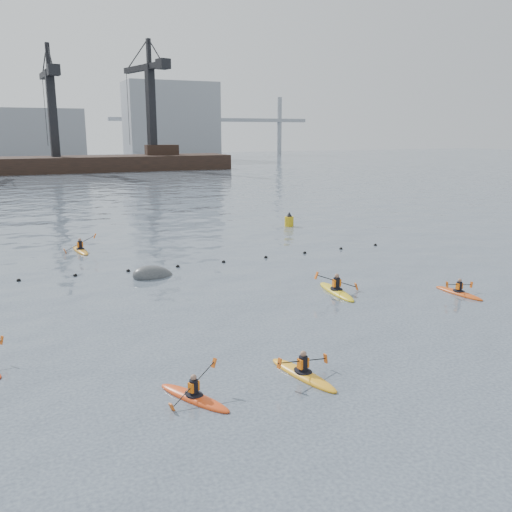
# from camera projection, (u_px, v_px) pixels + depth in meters

# --- Properties ---
(ground) EXTENTS (400.00, 400.00, 0.00)m
(ground) POSITION_uv_depth(u_px,v_px,m) (388.00, 479.00, 13.01)
(ground) COLOR #343D4C
(ground) RESTS_ON ground
(float_line) EXTENTS (33.24, 0.73, 0.24)m
(float_line) POSITION_uv_depth(u_px,v_px,m) (153.00, 268.00, 32.92)
(float_line) COLOR black
(float_line) RESTS_ON ground
(barge_pier) EXTENTS (72.00, 19.30, 29.50)m
(barge_pier) POSITION_uv_depth(u_px,v_px,m) (55.00, 163.00, 110.70)
(barge_pier) COLOR black
(barge_pier) RESTS_ON ground
(skyline) EXTENTS (141.00, 28.00, 22.00)m
(skyline) POSITION_uv_depth(u_px,v_px,m) (52.00, 127.00, 145.98)
(skyline) COLOR gray
(skyline) RESTS_ON ground
(kayaker_0) EXTENTS (1.90, 2.87, 1.15)m
(kayaker_0) POSITION_uv_depth(u_px,v_px,m) (194.00, 396.00, 16.85)
(kayaker_0) COLOR #DF4315
(kayaker_0) RESTS_ON ground
(kayaker_1) EXTENTS (2.17, 3.32, 1.04)m
(kayaker_1) POSITION_uv_depth(u_px,v_px,m) (303.00, 373.00, 18.43)
(kayaker_1) COLOR orange
(kayaker_1) RESTS_ON ground
(kayaker_3) EXTENTS (2.50, 3.67, 1.35)m
(kayaker_3) POSITION_uv_depth(u_px,v_px,m) (336.00, 291.00, 27.97)
(kayaker_3) COLOR gold
(kayaker_3) RESTS_ON ground
(kayaker_4) EXTENTS (1.98, 2.97, 0.94)m
(kayaker_4) POSITION_uv_depth(u_px,v_px,m) (459.00, 292.00, 27.75)
(kayaker_4) COLOR #C04512
(kayaker_4) RESTS_ON ground
(kayaker_5) EXTENTS (2.28, 3.35, 1.28)m
(kayaker_5) POSITION_uv_depth(u_px,v_px,m) (80.00, 250.00, 37.66)
(kayaker_5) COLOR orange
(kayaker_5) RESTS_ON ground
(mooring_buoy) EXTENTS (2.96, 2.02, 1.74)m
(mooring_buoy) POSITION_uv_depth(u_px,v_px,m) (153.00, 276.00, 31.16)
(mooring_buoy) COLOR #3E4143
(mooring_buoy) RESTS_ON ground
(nav_buoy) EXTENTS (0.79, 0.79, 1.44)m
(nav_buoy) POSITION_uv_depth(u_px,v_px,m) (289.00, 221.00, 47.57)
(nav_buoy) COLOR gold
(nav_buoy) RESTS_ON ground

